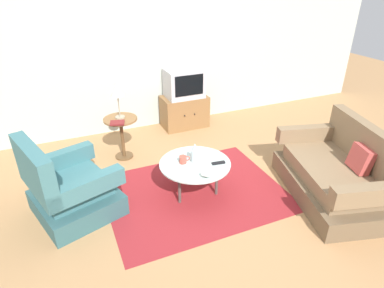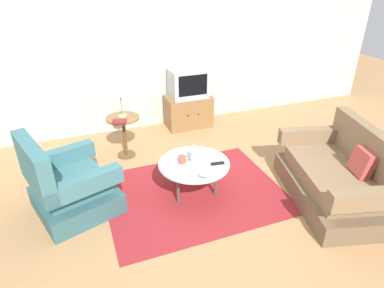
{
  "view_description": "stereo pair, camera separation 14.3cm",
  "coord_description": "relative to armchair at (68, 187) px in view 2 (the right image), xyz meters",
  "views": [
    {
      "loc": [
        -1.46,
        -2.87,
        2.43
      ],
      "look_at": [
        -0.05,
        0.39,
        0.55
      ],
      "focal_mm": 30.42,
      "sensor_mm": 36.0,
      "label": 1
    },
    {
      "loc": [
        -1.32,
        -2.92,
        2.43
      ],
      "look_at": [
        -0.05,
        0.39,
        0.55
      ],
      "focal_mm": 30.42,
      "sensor_mm": 36.0,
      "label": 2
    }
  ],
  "objects": [
    {
      "name": "ground_plane",
      "position": [
        1.55,
        -0.34,
        -0.32
      ],
      "size": [
        16.0,
        16.0,
        0.0
      ],
      "primitive_type": "plane",
      "color": "#AD7F51"
    },
    {
      "name": "back_wall",
      "position": [
        1.55,
        2.05,
        1.03
      ],
      "size": [
        9.0,
        0.12,
        2.7
      ],
      "primitive_type": "cube",
      "color": "#B2BCB2",
      "rests_on": "ground"
    },
    {
      "name": "area_rug",
      "position": [
        1.43,
        -0.19,
        -0.32
      ],
      "size": [
        2.14,
        1.68,
        0.0
      ],
      "primitive_type": "cube",
      "color": "maroon",
      "rests_on": "ground"
    },
    {
      "name": "armchair",
      "position": [
        0.0,
        0.0,
        0.0
      ],
      "size": [
        1.05,
        1.07,
        0.96
      ],
      "rotation": [
        0.0,
        0.0,
        -1.26
      ],
      "color": "#325C60",
      "rests_on": "ground"
    },
    {
      "name": "couch",
      "position": [
        2.96,
        -0.91,
        -0.02
      ],
      "size": [
        1.25,
        1.69,
        0.89
      ],
      "rotation": [
        0.0,
        0.0,
        1.3
      ],
      "color": "brown",
      "rests_on": "ground"
    },
    {
      "name": "coffee_table",
      "position": [
        1.42,
        -0.19,
        0.08
      ],
      "size": [
        0.85,
        0.85,
        0.43
      ],
      "color": "#B2C6C1",
      "rests_on": "ground"
    },
    {
      "name": "side_table",
      "position": [
        0.82,
        1.05,
        0.13
      ],
      "size": [
        0.47,
        0.47,
        0.62
      ],
      "color": "olive",
      "rests_on": "ground"
    },
    {
      "name": "tv_stand",
      "position": [
        2.06,
        1.72,
        -0.04
      ],
      "size": [
        0.77,
        0.49,
        0.55
      ],
      "color": "olive",
      "rests_on": "ground"
    },
    {
      "name": "television",
      "position": [
        2.06,
        1.72,
        0.47
      ],
      "size": [
        0.62,
        0.46,
        0.47
      ],
      "color": "#B7B7BC",
      "rests_on": "tv_stand"
    },
    {
      "name": "table_lamp",
      "position": [
        0.83,
        1.07,
        0.68
      ],
      "size": [
        0.19,
        0.19,
        0.49
      ],
      "color": "#9E937A",
      "rests_on": "side_table"
    },
    {
      "name": "vase",
      "position": [
        1.44,
        -0.16,
        0.23
      ],
      "size": [
        0.09,
        0.09,
        0.24
      ],
      "color": "silver",
      "rests_on": "coffee_table"
    },
    {
      "name": "mug",
      "position": [
        1.3,
        -0.13,
        0.16
      ],
      "size": [
        0.13,
        0.09,
        0.09
      ],
      "color": "#B74C3D",
      "rests_on": "coffee_table"
    },
    {
      "name": "bowl",
      "position": [
        1.43,
        -0.51,
        0.14
      ],
      "size": [
        0.14,
        0.14,
        0.05
      ],
      "color": "silver",
      "rests_on": "coffee_table"
    },
    {
      "name": "tv_remote_dark",
      "position": [
        1.67,
        -0.31,
        0.12
      ],
      "size": [
        0.16,
        0.06,
        0.02
      ],
      "rotation": [
        0.0,
        0.0,
        3.02
      ],
      "color": "black",
      "rests_on": "coffee_table"
    },
    {
      "name": "tv_remote_silver",
      "position": [
        1.58,
        -0.0,
        0.12
      ],
      "size": [
        0.17,
        0.11,
        0.02
      ],
      "rotation": [
        0.0,
        0.0,
        5.85
      ],
      "color": "#B2B2B7",
      "rests_on": "coffee_table"
    },
    {
      "name": "book",
      "position": [
        0.75,
        0.88,
        0.31
      ],
      "size": [
        0.22,
        0.2,
        0.02
      ],
      "rotation": [
        0.0,
        0.0,
        -0.27
      ],
      "color": "maroon",
      "rests_on": "side_table"
    }
  ]
}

